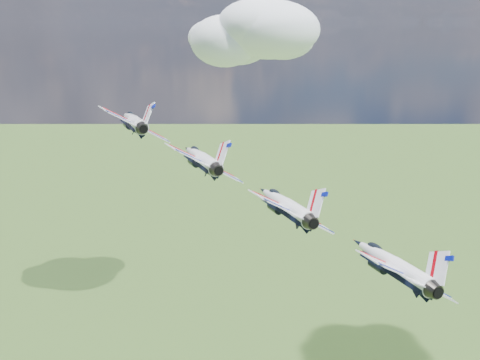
{
  "coord_description": "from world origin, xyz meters",
  "views": [
    {
      "loc": [
        -19.51,
        -70.0,
        163.72
      ],
      "look_at": [
        -16.67,
        -6.18,
        146.95
      ],
      "focal_mm": 45.0,
      "sensor_mm": 36.0,
      "label": 1
    }
  ],
  "objects_px": {
    "jet_2": "(284,204)",
    "jet_3": "(391,263)",
    "jet_0": "(133,121)",
    "jet_1": "(200,158)"
  },
  "relations": [
    {
      "from": "jet_2",
      "to": "jet_3",
      "type": "height_order",
      "value": "jet_2"
    },
    {
      "from": "jet_0",
      "to": "jet_1",
      "type": "relative_size",
      "value": 1.0
    },
    {
      "from": "jet_0",
      "to": "jet_2",
      "type": "distance_m",
      "value": 25.83
    },
    {
      "from": "jet_1",
      "to": "jet_3",
      "type": "relative_size",
      "value": 1.0
    },
    {
      "from": "jet_1",
      "to": "jet_3",
      "type": "distance_m",
      "value": 25.83
    },
    {
      "from": "jet_0",
      "to": "jet_1",
      "type": "xyz_separation_m",
      "value": [
        8.81,
        -8.95,
        -3.0
      ]
    },
    {
      "from": "jet_1",
      "to": "jet_2",
      "type": "bearing_deg",
      "value": -63.46
    },
    {
      "from": "jet_0",
      "to": "jet_2",
      "type": "bearing_deg",
      "value": -63.46
    },
    {
      "from": "jet_3",
      "to": "jet_1",
      "type": "bearing_deg",
      "value": 116.54
    },
    {
      "from": "jet_2",
      "to": "jet_3",
      "type": "xyz_separation_m",
      "value": [
        8.81,
        -8.95,
        -3.0
      ]
    }
  ]
}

